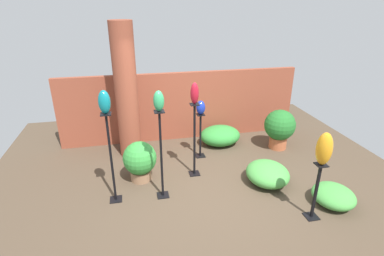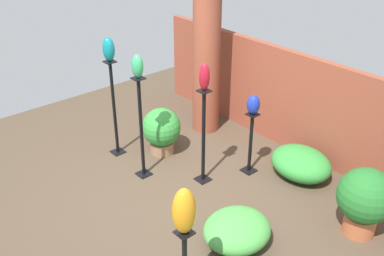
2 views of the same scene
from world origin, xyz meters
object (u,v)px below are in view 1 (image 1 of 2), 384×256
Objects in this scene: pedestal_cobalt at (200,138)px; art_vase_ruby at (195,93)px; brick_pillar at (126,93)px; pedestal_jade at (161,159)px; pedestal_amber at (315,194)px; potted_plant_front_left at (140,160)px; art_vase_amber at (324,149)px; pedestal_ruby at (194,143)px; art_vase_jade at (159,101)px; pedestal_teal at (112,162)px; art_vase_cobalt at (201,108)px; potted_plant_mid_left at (280,127)px; art_vase_teal at (104,102)px.

art_vase_ruby reaches higher than pedestal_cobalt.
pedestal_jade is (0.49, -1.69, -0.67)m from brick_pillar.
brick_pillar reaches higher than pedestal_amber.
pedestal_amber is 3.02m from potted_plant_front_left.
art_vase_ruby reaches higher than art_vase_amber.
art_vase_jade reaches higher than pedestal_ruby.
brick_pillar is 1.78m from pedestal_ruby.
brick_pillar is at bearing 106.10° from art_vase_jade.
pedestal_teal is 5.37× the size of art_vase_cobalt.
pedestal_jade is 2.48m from art_vase_amber.
pedestal_ruby is 0.92× the size of pedestal_jade.
art_vase_jade is at bearing 154.75° from pedestal_amber.
potted_plant_front_left is at bearing 147.09° from art_vase_amber.
art_vase_cobalt is 1.93m from potted_plant_mid_left.
pedestal_amber is at bearing -45.45° from brick_pillar.
pedestal_amber is at bearing -46.83° from pedestal_ruby.
art_vase_ruby is at bearing 40.14° from art_vase_jade.
pedestal_amber reaches higher than potted_plant_mid_left.
art_vase_teal reaches higher than art_vase_ruby.
brick_pillar is 1.94× the size of pedestal_ruby.
art_vase_cobalt reaches higher than potted_plant_front_left.
art_vase_amber reaches higher than pedestal_cobalt.
art_vase_cobalt is (-1.23, 2.30, 0.69)m from pedestal_amber.
art_vase_teal is at bearing -90.00° from pedestal_teal.
art_vase_teal is (0.00, -0.00, 1.02)m from pedestal_teal.
pedestal_amber is 2.52m from art_vase_ruby.
pedestal_ruby reaches higher than pedestal_amber.
pedestal_cobalt is 1.46m from potted_plant_front_left.
potted_plant_front_left is (0.46, 0.56, -0.31)m from pedestal_teal.
art_vase_jade is at bearing -3.49° from pedestal_teal.
brick_pillar is at bearing 136.45° from pedestal_ruby.
art_vase_teal is 3.99m from potted_plant_mid_left.
brick_pillar is 1.47m from potted_plant_front_left.
pedestal_cobalt is 2.72m from art_vase_amber.
pedestal_amber is at bearing -90.00° from art_vase_amber.
art_vase_teal is 0.48× the size of potted_plant_front_left.
art_vase_amber is at bearing -19.94° from pedestal_teal.
art_vase_teal reaches higher than art_vase_jade.
pedestal_teal is 4.31× the size of art_vase_teal.
art_vase_amber is 0.55× the size of potted_plant_mid_left.
art_vase_teal is (-3.00, 1.09, 1.32)m from pedestal_amber.
pedestal_amber is 1.24× the size of potted_plant_front_left.
pedestal_jade reaches higher than potted_plant_front_left.
art_vase_teal is at bearing -160.32° from pedestal_ruby.
pedestal_teal reaches higher than pedestal_cobalt.
pedestal_jade is 2.04× the size of potted_plant_front_left.
pedestal_teal reaches higher than potted_plant_mid_left.
art_vase_amber is at bearing -45.45° from brick_pillar.
pedestal_jade reaches higher than pedestal_ruby.
art_vase_teal is (-0.31, -1.64, 0.35)m from brick_pillar.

